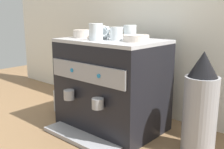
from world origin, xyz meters
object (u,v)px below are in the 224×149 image
(ceramic_bowl_1, at_px, (111,34))
(ceramic_cup_1, at_px, (97,32))
(ceramic_cup_0, at_px, (129,32))
(ceramic_bowl_0, at_px, (83,34))
(ceramic_cup_2, at_px, (103,33))
(coffee_grinder, at_px, (200,106))
(espresso_machine, at_px, (111,85))
(ceramic_bowl_2, at_px, (136,38))
(milk_pitcher, at_px, (61,100))
(ceramic_cup_3, at_px, (116,34))

(ceramic_bowl_1, bearing_deg, ceramic_cup_1, -67.47)
(ceramic_cup_0, height_order, ceramic_bowl_0, ceramic_cup_0)
(ceramic_cup_2, distance_m, coffee_grinder, 0.62)
(ceramic_cup_1, xyz_separation_m, ceramic_bowl_0, (-0.16, 0.05, -0.02))
(espresso_machine, xyz_separation_m, ceramic_bowl_2, (0.16, -0.00, 0.26))
(ceramic_bowl_2, distance_m, milk_pitcher, 0.73)
(ceramic_cup_3, bearing_deg, ceramic_bowl_2, 7.79)
(ceramic_bowl_0, relative_size, coffee_grinder, 0.22)
(ceramic_cup_1, relative_size, ceramic_cup_2, 0.99)
(ceramic_cup_0, relative_size, ceramic_bowl_2, 0.83)
(espresso_machine, height_order, ceramic_cup_2, ceramic_cup_2)
(coffee_grinder, bearing_deg, ceramic_cup_1, -163.85)
(ceramic_cup_0, height_order, ceramic_cup_2, ceramic_cup_0)
(coffee_grinder, height_order, milk_pitcher, coffee_grinder)
(ceramic_cup_2, bearing_deg, ceramic_bowl_0, -168.53)
(ceramic_cup_3, bearing_deg, ceramic_bowl_0, -175.72)
(ceramic_cup_1, relative_size, ceramic_cup_3, 1.14)
(ceramic_cup_3, relative_size, milk_pitcher, 0.75)
(ceramic_cup_2, distance_m, ceramic_bowl_0, 0.13)
(ceramic_cup_0, xyz_separation_m, ceramic_cup_2, (-0.12, -0.08, -0.00))
(coffee_grinder, relative_size, milk_pitcher, 3.51)
(ceramic_bowl_1, bearing_deg, milk_pitcher, -156.92)
(ceramic_cup_2, bearing_deg, ceramic_cup_3, -5.13)
(ceramic_cup_2, xyz_separation_m, ceramic_bowl_0, (-0.13, -0.03, -0.01))
(ceramic_bowl_0, bearing_deg, coffee_grinder, 8.18)
(ceramic_bowl_0, relative_size, milk_pitcher, 0.77)
(espresso_machine, bearing_deg, ceramic_bowl_1, 133.34)
(espresso_machine, relative_size, ceramic_cup_1, 4.79)
(ceramic_cup_0, relative_size, ceramic_cup_1, 0.93)
(ceramic_cup_2, xyz_separation_m, coffee_grinder, (0.53, 0.07, -0.30))
(espresso_machine, distance_m, ceramic_bowl_2, 0.31)
(ceramic_cup_1, bearing_deg, ceramic_cup_0, 60.35)
(ceramic_bowl_0, bearing_deg, milk_pitcher, 177.47)
(milk_pitcher, bearing_deg, ceramic_bowl_1, 23.08)
(ceramic_cup_3, xyz_separation_m, ceramic_bowl_0, (-0.23, -0.02, -0.01))
(espresso_machine, xyz_separation_m, ceramic_cup_0, (0.07, 0.07, 0.28))
(ceramic_cup_1, distance_m, ceramic_bowl_1, 0.21)
(ceramic_cup_3, distance_m, ceramic_bowl_2, 0.12)
(ceramic_cup_1, xyz_separation_m, ceramic_cup_2, (-0.03, 0.08, -0.01))
(ceramic_bowl_0, distance_m, ceramic_bowl_1, 0.17)
(espresso_machine, distance_m, milk_pitcher, 0.46)
(espresso_machine, relative_size, ceramic_cup_3, 5.47)
(ceramic_bowl_1, height_order, milk_pitcher, ceramic_bowl_1)
(ceramic_bowl_1, xyz_separation_m, coffee_grinder, (0.58, -0.05, -0.28))
(espresso_machine, bearing_deg, ceramic_bowl_0, -168.41)
(ceramic_bowl_1, distance_m, ceramic_bowl_2, 0.29)
(ceramic_bowl_2, bearing_deg, ceramic_cup_1, -155.70)
(ceramic_cup_0, relative_size, ceramic_cup_3, 1.06)
(ceramic_cup_3, bearing_deg, ceramic_cup_0, 77.87)
(ceramic_cup_1, height_order, ceramic_bowl_2, ceramic_cup_1)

